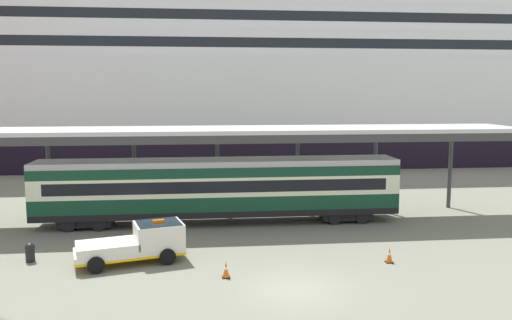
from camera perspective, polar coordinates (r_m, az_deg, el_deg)
The scene contains 8 objects.
ground_plane at distance 22.67m, azimuth 4.41°, elevation -14.05°, with size 400.00×400.00×0.00m, color slate.
cruise_ship at distance 66.02m, azimuth -3.09°, elevation 11.59°, with size 173.47×25.92×38.75m.
platform_canopy at distance 32.59m, azimuth -4.24°, elevation 2.99°, with size 38.92×5.18×6.04m.
train_carriage at distance 32.59m, azimuth -4.15°, elevation -3.08°, with size 22.66×2.81×4.11m.
service_truck at distance 26.26m, azimuth -12.76°, elevation -8.86°, with size 5.55×3.32×2.02m.
traffic_cone_near at distance 26.46m, azimuth 14.60°, elevation -10.19°, with size 0.36×0.36×0.77m.
traffic_cone_mid at distance 23.71m, azimuth -3.36°, elevation -12.07°, with size 0.36×0.36×0.77m.
quay_bollard at distance 28.02m, azimuth -23.83°, elevation -9.30°, with size 0.48×0.48×0.96m.
Camera 1 is at (-3.88, -20.70, 8.39)m, focal length 35.99 mm.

